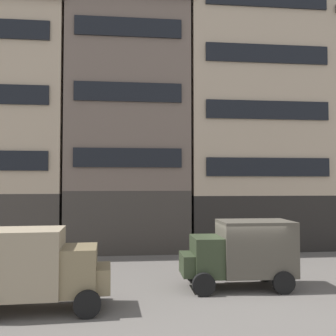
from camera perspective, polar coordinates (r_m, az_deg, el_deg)
name	(u,v)px	position (r m, az deg, el deg)	size (l,w,h in m)	color
ground_plane	(247,288)	(16.02, 11.61, -17.05)	(120.00, 120.00, 0.00)	#605B56
building_far_left	(8,129)	(26.76, -22.67, 5.36)	(8.20, 7.33, 15.07)	#38332D
building_center_left	(128,127)	(25.69, -5.94, 6.01)	(7.83, 7.33, 15.52)	#38332D
building_center_right	(250,115)	(27.16, 12.02, 7.68)	(9.46, 7.33, 17.48)	black
delivery_truck_near	(36,266)	(13.44, -18.96, -13.62)	(4.43, 2.31, 2.62)	#7A6B4C
delivery_truck_far	(241,251)	(15.68, 10.77, -12.05)	(4.37, 2.16, 2.62)	#2D3823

